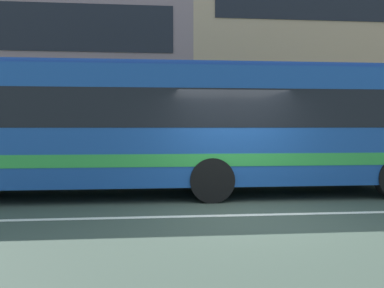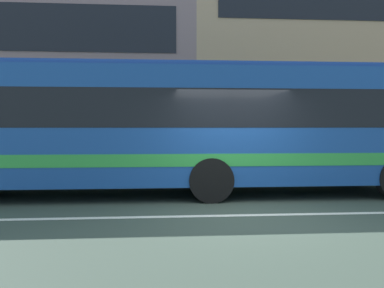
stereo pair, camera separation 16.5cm
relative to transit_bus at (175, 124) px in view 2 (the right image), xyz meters
name	(u,v)px [view 2 (the right image)]	position (x,y,z in m)	size (l,w,h in m)	color
ground_plane	(245,215)	(1.25, -2.46, -1.75)	(160.00, 160.00, 0.00)	#38463B
lane_centre_line	(245,215)	(1.25, -2.46, -1.74)	(60.00, 0.16, 0.01)	silver
hedge_row_far	(187,162)	(0.57, 3.81, -1.28)	(17.09, 1.10, 0.94)	#327026
transit_bus	(175,124)	(0.00, 0.00, 0.00)	(12.24, 2.58, 3.16)	#19458F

